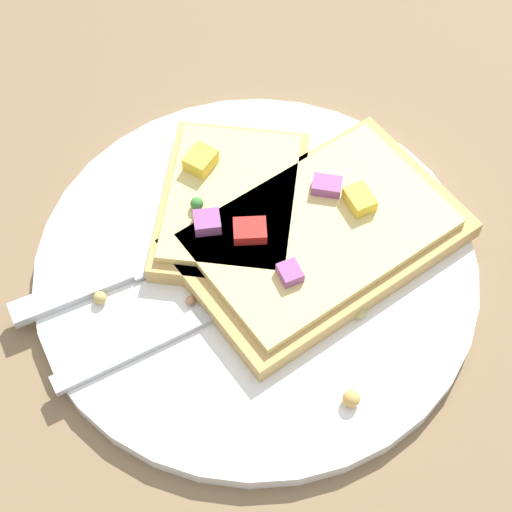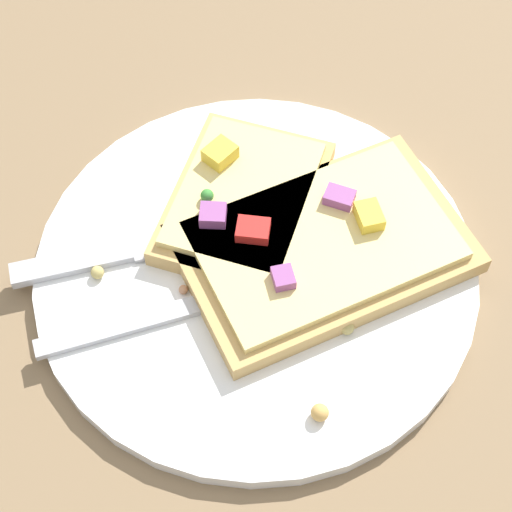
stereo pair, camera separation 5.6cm
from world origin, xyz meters
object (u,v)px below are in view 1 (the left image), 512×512
(plate, at_px, (256,269))
(knife, at_px, (142,265))
(pizza_slice_corner, at_px, (230,203))
(pizza_slice_main, at_px, (323,241))
(fork, at_px, (230,303))

(plate, relative_size, knife, 1.38)
(knife, distance_m, pizza_slice_corner, 0.07)
(knife, relative_size, pizza_slice_main, 1.02)
(fork, distance_m, pizza_slice_corner, 0.07)
(fork, relative_size, pizza_slice_corner, 1.38)
(fork, bearing_deg, knife, 124.97)
(fork, bearing_deg, pizza_slice_main, 6.75)
(plate, relative_size, fork, 1.36)
(pizza_slice_main, bearing_deg, plate, -21.02)
(plate, height_order, knife, knife)
(plate, bearing_deg, pizza_slice_corner, 91.39)
(fork, xyz_separation_m, pizza_slice_corner, (0.03, 0.07, 0.01))
(knife, distance_m, pizza_slice_main, 0.12)
(knife, height_order, pizza_slice_main, pizza_slice_main)
(plate, relative_size, pizza_slice_corner, 1.87)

